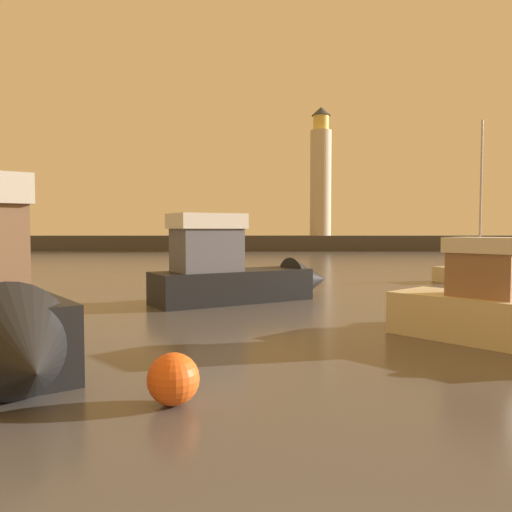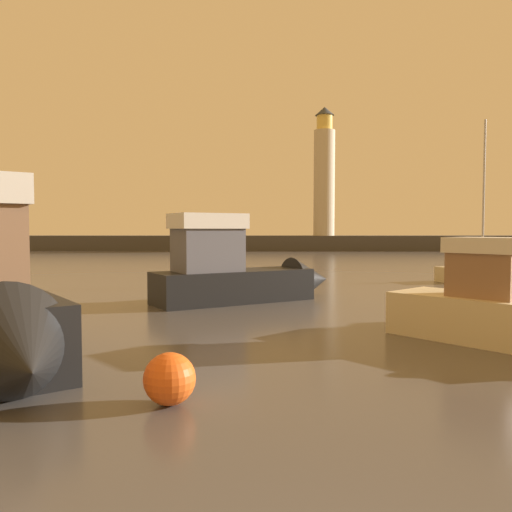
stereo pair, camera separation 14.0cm
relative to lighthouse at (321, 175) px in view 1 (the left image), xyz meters
The scene contains 6 objects.
ground_plane 37.91m from the lighthouse, 102.71° to the right, with size 220.00×220.00×0.00m, color #4C4742.
breakwater 12.51m from the lighthouse, behind, with size 89.25×4.48×2.13m, color #423F3D.
lighthouse is the anchor object (origin of this frame).
motorboat_1 53.45m from the lighthouse, 100.59° to the right, with size 8.11×5.99×3.95m.
sailboat_moored 44.64m from the lighthouse, 84.17° to the right, with size 6.73×3.67×9.26m.
mooring_buoy 66.19m from the lighthouse, 99.29° to the right, with size 0.90×0.90×0.90m, color #EA5919.
Camera 1 is at (-1.14, -2.20, 2.99)m, focal length 36.12 mm.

